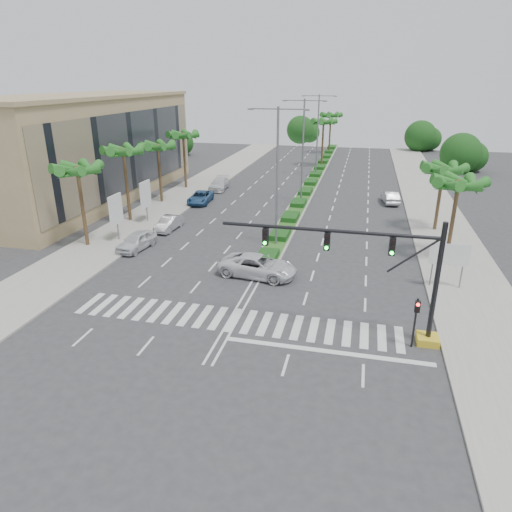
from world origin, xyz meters
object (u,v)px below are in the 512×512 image
at_px(car_parked_a, 137,241).
at_px(car_parked_c, 200,197).
at_px(car_crossing, 258,266).
at_px(car_right, 390,197).
at_px(car_parked_d, 219,184).
at_px(car_parked_b, 169,223).

relative_size(car_parked_a, car_parked_c, 0.89).
height_order(car_crossing, car_right, car_crossing).
bearing_deg(car_crossing, car_parked_a, 82.09).
distance_m(car_parked_d, car_right, 22.45).
distance_m(car_parked_b, car_crossing, 14.42).
xyz_separation_m(car_parked_b, car_parked_c, (-0.54, 10.70, 0.02)).
relative_size(car_parked_a, car_right, 1.00).
bearing_deg(car_right, car_parked_c, 5.52).
height_order(car_parked_d, car_right, car_parked_d).
xyz_separation_m(car_parked_a, car_parked_b, (0.54, 5.80, -0.09)).
xyz_separation_m(car_parked_a, car_parked_d, (0.00, 24.02, -0.02)).
bearing_deg(car_parked_c, car_parked_b, -92.00).
height_order(car_parked_d, car_crossing, car_crossing).
relative_size(car_parked_b, car_right, 0.92).
height_order(car_parked_b, car_crossing, car_crossing).
relative_size(car_parked_b, car_crossing, 0.70).
bearing_deg(car_crossing, car_right, -15.31).
xyz_separation_m(car_parked_a, car_parked_c, (0.00, 16.51, -0.06)).
relative_size(car_parked_a, car_parked_b, 1.09).
bearing_deg(car_right, car_parked_a, 36.56).
bearing_deg(car_right, car_parked_d, -13.50).
xyz_separation_m(car_parked_b, car_crossing, (11.21, -9.07, 0.14)).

